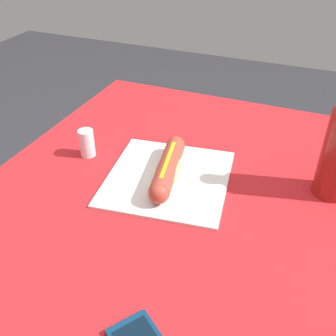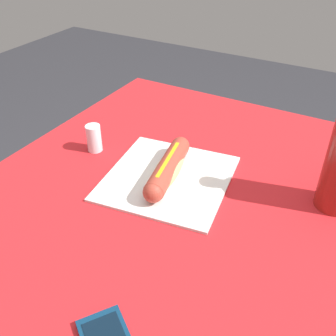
{
  "view_description": "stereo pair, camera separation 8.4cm",
  "coord_description": "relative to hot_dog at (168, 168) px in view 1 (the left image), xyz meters",
  "views": [
    {
      "loc": [
        -0.61,
        -0.23,
        1.27
      ],
      "look_at": [
        0.03,
        0.03,
        0.78
      ],
      "focal_mm": 41.36,
      "sensor_mm": 36.0,
      "label": 1
    },
    {
      "loc": [
        -0.57,
        -0.31,
        1.27
      ],
      "look_at": [
        0.03,
        0.03,
        0.78
      ],
      "focal_mm": 41.36,
      "sensor_mm": 36.0,
      "label": 2
    }
  ],
  "objects": [
    {
      "name": "salt_shaker",
      "position": [
        0.02,
        0.22,
        0.0
      ],
      "size": [
        0.04,
        0.04,
        0.07
      ],
      "primitive_type": "cylinder",
      "color": "silver",
      "rests_on": "dining_table"
    },
    {
      "name": "dining_table",
      "position": [
        -0.03,
        -0.03,
        -0.19
      ],
      "size": [
        0.98,
        0.83,
        0.75
      ],
      "color": "brown",
      "rests_on": "ground"
    },
    {
      "name": "paper_wrapper",
      "position": [
        0.0,
        -0.0,
        -0.03
      ],
      "size": [
        0.31,
        0.3,
        0.01
      ],
      "primitive_type": "cube",
      "rotation": [
        0.0,
        0.0,
        0.14
      ],
      "color": "silver",
      "rests_on": "dining_table"
    },
    {
      "name": "hot_dog",
      "position": [
        0.0,
        0.0,
        0.0
      ],
      "size": [
        0.22,
        0.08,
        0.05
      ],
      "color": "#DBB26B",
      "rests_on": "paper_wrapper"
    }
  ]
}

